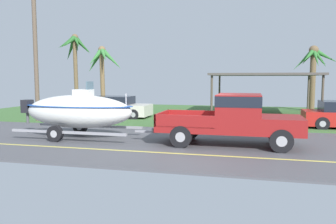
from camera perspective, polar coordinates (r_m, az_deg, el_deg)
The scene contains 9 objects.
ground at distance 21.22m, azimuth 8.58°, elevation -1.17°, with size 36.00×22.00×0.11m.
pickup_truck_towing at distance 12.82m, azimuth 11.74°, elevation -0.87°, with size 5.51×2.12×1.92m.
boat_on_trailer at distance 14.63m, azimuth -14.94°, elevation 0.15°, with size 6.06×2.25×2.38m.
parked_sedan_near at distance 21.71m, azimuth -8.87°, elevation 0.79°, with size 4.34×1.91×1.38m.
carport_awning at distance 23.90m, azimuth 15.95°, elevation 6.00°, with size 6.98×5.67×2.84m.
palm_tree_near_left at distance 25.94m, azimuth -11.00°, elevation 8.25°, with size 3.02×2.90×4.93m.
palm_tree_mid at distance 27.58m, azimuth 23.33°, elevation 7.60°, with size 3.29×3.28×4.95m.
palm_tree_far_left at distance 28.08m, azimuth -15.45°, elevation 10.12°, with size 2.88×3.20×6.00m.
utility_pole at distance 20.97m, azimuth -21.54°, elevation 10.75°, with size 0.24×1.80×8.68m.
Camera 1 is at (1.98, -12.60, 2.49)m, focal length 36.04 mm.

